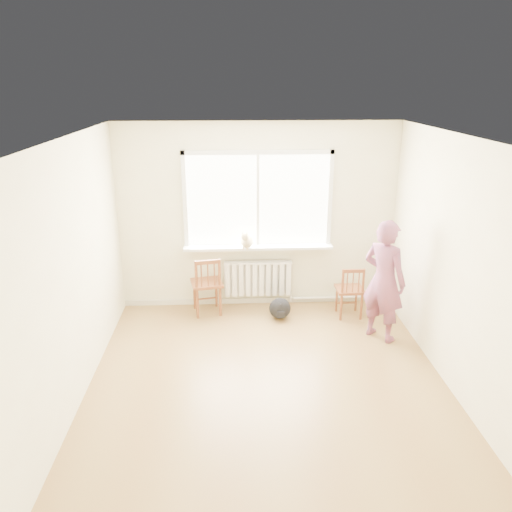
{
  "coord_description": "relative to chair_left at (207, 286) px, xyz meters",
  "views": [
    {
      "loc": [
        -0.37,
        -4.7,
        3.23
      ],
      "look_at": [
        -0.08,
        1.2,
        1.13
      ],
      "focal_mm": 35.0,
      "sensor_mm": 36.0,
      "label": 1
    }
  ],
  "objects": [
    {
      "name": "heating_pipe",
      "position": [
        1.99,
        0.29,
        -0.36
      ],
      "size": [
        1.4,
        0.04,
        0.04
      ],
      "primitive_type": "cylinder",
      "rotation": [
        0.0,
        1.57,
        0.0
      ],
      "color": "silver",
      "rests_on": "back_wall"
    },
    {
      "name": "back_wall",
      "position": [
        0.74,
        0.35,
        0.91
      ],
      "size": [
        4.0,
        0.01,
        2.7
      ],
      "primitive_type": "cube",
      "color": "beige",
      "rests_on": "ground"
    },
    {
      "name": "windowsill",
      "position": [
        0.74,
        0.24,
        0.49
      ],
      "size": [
        2.15,
        0.22,
        0.04
      ],
      "primitive_type": "cube",
      "color": "white",
      "rests_on": "back_wall"
    },
    {
      "name": "baseboard",
      "position": [
        0.74,
        0.33,
        -0.4
      ],
      "size": [
        4.0,
        0.03,
        0.08
      ],
      "primitive_type": "cube",
      "color": "beige",
      "rests_on": "ground"
    },
    {
      "name": "cat",
      "position": [
        0.57,
        0.15,
        0.62
      ],
      "size": [
        0.24,
        0.41,
        0.28
      ],
      "rotation": [
        0.0,
        0.0,
        -0.24
      ],
      "color": "beige",
      "rests_on": "windowsill"
    },
    {
      "name": "person",
      "position": [
        2.29,
        -0.82,
        0.37
      ],
      "size": [
        0.68,
        0.69,
        1.61
      ],
      "primitive_type": "imported",
      "rotation": [
        0.0,
        0.0,
        2.31
      ],
      "color": "#AD394B",
      "rests_on": "floor"
    },
    {
      "name": "backpack",
      "position": [
        1.03,
        -0.21,
        -0.28
      ],
      "size": [
        0.36,
        0.3,
        0.31
      ],
      "primitive_type": "ellipsoid",
      "rotation": [
        0.0,
        0.0,
        0.26
      ],
      "color": "black",
      "rests_on": "floor"
    },
    {
      "name": "chair_left",
      "position": [
        0.0,
        0.0,
        0.0
      ],
      "size": [
        0.5,
        0.49,
        0.87
      ],
      "rotation": [
        0.0,
        0.0,
        3.34
      ],
      "color": "brown",
      "rests_on": "floor"
    },
    {
      "name": "floor",
      "position": [
        0.74,
        -1.9,
        -0.44
      ],
      "size": [
        4.5,
        4.5,
        0.0
      ],
      "primitive_type": "plane",
      "color": "olive",
      "rests_on": "ground"
    },
    {
      "name": "window",
      "position": [
        0.74,
        0.32,
        1.22
      ],
      "size": [
        2.12,
        0.05,
        1.42
      ],
      "color": "white",
      "rests_on": "back_wall"
    },
    {
      "name": "ceiling",
      "position": [
        0.74,
        -1.9,
        2.26
      ],
      "size": [
        4.5,
        4.5,
        0.0
      ],
      "primitive_type": "plane",
      "rotation": [
        3.14,
        0.0,
        0.0
      ],
      "color": "white",
      "rests_on": "back_wall"
    },
    {
      "name": "chair_right",
      "position": [
        2.03,
        -0.2,
        -0.05
      ],
      "size": [
        0.39,
        0.37,
        0.77
      ],
      "rotation": [
        0.0,
        0.0,
        3.16
      ],
      "color": "brown",
      "rests_on": "floor"
    },
    {
      "name": "radiator",
      "position": [
        0.74,
        0.26,
        0.0
      ],
      "size": [
        1.0,
        0.12,
        0.55
      ],
      "color": "white",
      "rests_on": "back_wall"
    }
  ]
}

